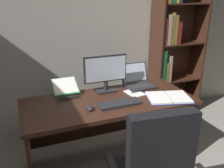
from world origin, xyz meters
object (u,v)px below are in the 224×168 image
Objects in this scene: bookshelf at (172,48)px; notepad at (135,93)px; monitor at (106,74)px; keyboard at (120,104)px; laptop at (138,82)px; reading_stand_with_book at (66,88)px; pen at (136,92)px; open_binder at (168,97)px; computer_mouse at (90,108)px; desk at (107,114)px.

notepad is (-0.96, -0.73, -0.28)m from bookshelf.
keyboard is at bearing -90.00° from monitor.
laptop is at bearing 53.52° from notepad.
reading_stand_with_book is 2.09× the size of pen.
open_binder is at bearing -27.91° from reading_stand_with_book.
bookshelf reaches higher than computer_mouse.
desk is 3.59× the size of monitor.
pen is (0.71, -0.25, -0.06)m from reading_stand_with_book.
bookshelf reaches higher than open_binder.
keyboard reaches higher than notepad.
desk is at bearing 103.61° from keyboard.
laptop is 0.57m from keyboard.
notepad is at bearing -142.81° from bookshelf.
reading_stand_with_book is 1.08m from open_binder.
laptop is at bearing 57.56° from pen.
bookshelf is 20.93× the size of computer_mouse.
notepad is 0.02m from pen.
bookshelf is 1.73m from reading_stand_with_book.
keyboard is at bearing -142.80° from bookshelf.
monitor reaches higher than notepad.
open_binder is at bearing -125.44° from bookshelf.
notepad is (0.26, 0.20, -0.01)m from keyboard.
notepad is at bearing -20.14° from reading_stand_with_book.
desk is 8.23× the size of notepad.
computer_mouse reaches higher than keyboard.
keyboard is 3.00× the size of pen.
laptop reaches higher than notepad.
desk is 0.40m from computer_mouse.
desk is 0.38m from notepad.
laptop is at bearing 20.75° from desk.
monitor reaches higher than desk.
bookshelf is at bearing 37.19° from notepad.
keyboard reaches higher than desk.
bookshelf is at bearing 37.78° from pen.
reading_stand_with_book reaches higher than notepad.
pen reaches higher than desk.
computer_mouse is (-1.52, -0.93, -0.26)m from bookshelf.
monitor is 1.45× the size of laptop.
bookshelf is 1.21m from pen.
computer_mouse is at bearing -138.38° from desk.
keyboard reaches higher than pen.
laptop is 0.46m from open_binder.
monitor is at bearing 145.20° from notepad.
monitor is at bearing -178.77° from laptop.
laptop is 0.23m from pen.
computer_mouse is 0.60m from notepad.
open_binder reaches higher than notepad.
open_binder is at bearing -43.90° from notepad.
open_binder is (0.83, -0.05, -0.01)m from computer_mouse.
keyboard is at bearing -76.39° from desk.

